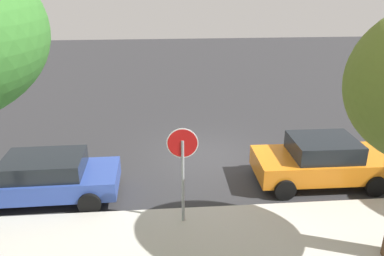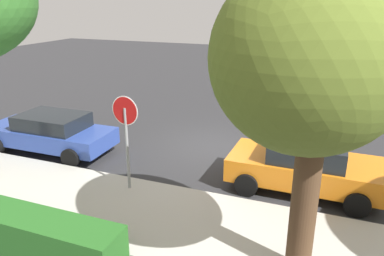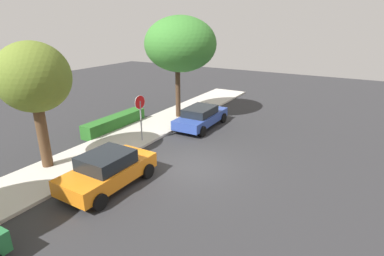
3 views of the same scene
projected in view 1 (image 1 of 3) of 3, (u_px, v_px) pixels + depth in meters
The scene contains 5 objects.
ground_plane at pixel (206, 156), 13.84m from camera, with size 60.00×60.00×0.00m, color #2D2D30.
sidewalk_curb at pixel (231, 244), 9.12m from camera, with size 32.00×3.08×0.14m, color beige.
stop_sign at pixel (183, 160), 9.28m from camera, with size 0.78×0.08×2.75m.
parked_car_blue at pixel (41, 178), 10.88m from camera, with size 4.56×2.06×1.37m.
parked_car_orange at pixel (321, 160), 11.81m from camera, with size 4.11×2.11×1.50m.
Camera 1 is at (1.58, 12.40, 6.06)m, focal length 35.00 mm.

